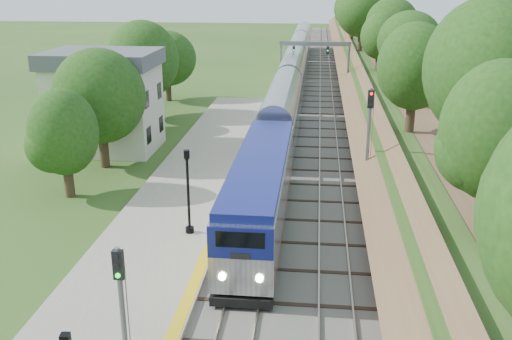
# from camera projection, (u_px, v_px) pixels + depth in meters

# --- Properties ---
(trackbed) EXTENTS (9.50, 170.00, 0.28)m
(trackbed) POSITION_uv_depth(u_px,v_px,m) (310.00, 86.00, 73.53)
(trackbed) COLOR #4C4944
(trackbed) RESTS_ON ground
(platform) EXTENTS (6.40, 68.00, 0.38)m
(platform) POSITION_uv_depth(u_px,v_px,m) (172.00, 221.00, 32.84)
(platform) COLOR gray
(platform) RESTS_ON ground
(yellow_stripe) EXTENTS (0.55, 68.00, 0.01)m
(yellow_stripe) POSITION_uv_depth(u_px,v_px,m) (220.00, 220.00, 32.49)
(yellow_stripe) COLOR gold
(yellow_stripe) RESTS_ON platform
(embankment) EXTENTS (10.64, 170.00, 11.70)m
(embankment) POSITION_uv_depth(u_px,v_px,m) (377.00, 72.00, 72.07)
(embankment) COLOR brown
(embankment) RESTS_ON ground
(station_building) EXTENTS (8.60, 6.60, 8.00)m
(station_building) POSITION_uv_depth(u_px,v_px,m) (105.00, 100.00, 45.64)
(station_building) COLOR silver
(station_building) RESTS_ON ground
(signal_gantry) EXTENTS (8.40, 0.38, 6.20)m
(signal_gantry) POSITION_uv_depth(u_px,v_px,m) (315.00, 53.00, 67.23)
(signal_gantry) COLOR slate
(signal_gantry) RESTS_ON ground
(trees_behind_platform) EXTENTS (7.82, 53.32, 7.21)m
(trees_behind_platform) POSITION_uv_depth(u_px,v_px,m) (95.00, 125.00, 36.43)
(trees_behind_platform) COLOR #332316
(trees_behind_platform) RESTS_ON ground
(train) EXTENTS (2.78, 92.73, 4.09)m
(train) POSITION_uv_depth(u_px,v_px,m) (292.00, 79.00, 66.22)
(train) COLOR black
(train) RESTS_ON trackbed
(lamppost_far) EXTENTS (0.46, 0.46, 4.66)m
(lamppost_far) POSITION_uv_depth(u_px,v_px,m) (188.00, 197.00, 30.23)
(lamppost_far) COLOR black
(lamppost_far) RESTS_ON platform
(signal_platform) EXTENTS (0.32, 0.26, 5.52)m
(signal_platform) POSITION_uv_depth(u_px,v_px,m) (122.00, 309.00, 17.69)
(signal_platform) COLOR slate
(signal_platform) RESTS_ON platform
(signal_farside) EXTENTS (0.38, 0.30, 6.94)m
(signal_farside) POSITION_uv_depth(u_px,v_px,m) (369.00, 131.00, 35.61)
(signal_farside) COLOR slate
(signal_farside) RESTS_ON ground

